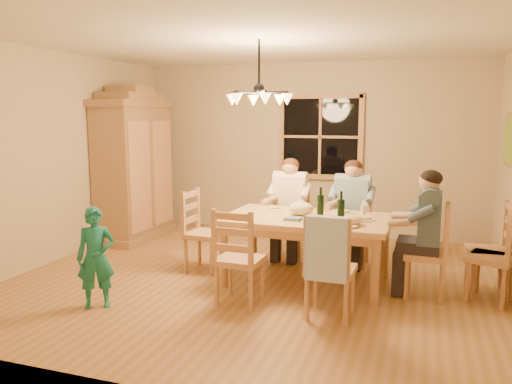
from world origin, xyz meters
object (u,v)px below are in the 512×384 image
(adult_slate_man, at_px, (428,218))
(chair_spare_back, at_px, (487,265))
(chair_end_left, at_px, (205,246))
(chair_far_right, at_px, (351,241))
(chair_near_right, at_px, (330,285))
(wine_bottle_a, at_px, (321,202))
(chair_end_right, at_px, (425,268))
(adult_woman, at_px, (290,196))
(chair_spare_front, at_px, (490,272))
(chair_far_left, at_px, (290,236))
(child, at_px, (96,258))
(dining_table, at_px, (307,225))
(chair_near_left, at_px, (240,274))
(wine_bottle_b, at_px, (341,207))
(chandelier, at_px, (259,97))
(armoire, at_px, (134,170))
(adult_plaid_man, at_px, (352,199))

(adult_slate_man, xyz_separation_m, chair_spare_back, (0.63, 0.33, -0.54))
(chair_end_left, bearing_deg, chair_far_right, 117.98)
(chair_near_right, xyz_separation_m, wine_bottle_a, (-0.29, 0.95, 0.62))
(chair_end_left, xyz_separation_m, chair_end_right, (2.54, -0.08, 0.00))
(adult_woman, distance_m, chair_spare_front, 2.54)
(wine_bottle_a, bearing_deg, adult_slate_man, -5.42)
(chair_far_left, bearing_deg, child, 60.79)
(dining_table, height_order, chair_near_left, chair_near_left)
(chair_near_left, bearing_deg, chair_spare_back, 27.29)
(wine_bottle_b, bearing_deg, chair_spare_front, 6.76)
(chair_near_right, relative_size, wine_bottle_a, 3.00)
(dining_table, distance_m, chair_near_left, 1.04)
(chandelier, xyz_separation_m, adult_woman, (0.12, 0.93, -1.24))
(chandelier, bearing_deg, chair_spare_front, 1.89)
(child, distance_m, chair_spare_back, 4.06)
(chair_far_right, relative_size, wine_bottle_a, 3.00)
(chair_near_right, bearing_deg, chandelier, 141.71)
(chair_end_left, distance_m, child, 1.53)
(chair_end_right, bearing_deg, dining_table, 90.00)
(chair_near_left, bearing_deg, wine_bottle_b, 40.14)
(chair_far_left, distance_m, chair_near_left, 1.73)
(chandelier, xyz_separation_m, wine_bottle_b, (0.95, -0.10, -1.15))
(chair_end_left, bearing_deg, chair_near_right, 63.43)
(chair_end_right, bearing_deg, chair_near_left, 116.57)
(dining_table, bearing_deg, chair_near_right, -63.96)
(chair_end_right, xyz_separation_m, adult_woman, (-1.70, 0.92, 0.54))
(child, bearing_deg, armoire, 85.05)
(wine_bottle_a, bearing_deg, child, -143.09)
(dining_table, height_order, chair_spare_back, chair_spare_back)
(chair_near_left, bearing_deg, armoire, 142.26)
(chair_near_left, height_order, chair_near_right, same)
(chandelier, xyz_separation_m, dining_table, (0.55, 0.05, -1.42))
(chair_end_left, height_order, chair_spare_front, same)
(chair_far_left, bearing_deg, chair_near_left, 90.00)
(armoire, height_order, dining_table, armoire)
(chair_end_left, distance_m, wine_bottle_b, 1.79)
(chair_far_right, relative_size, chair_near_right, 1.00)
(wine_bottle_b, bearing_deg, chair_far_right, 90.86)
(adult_woman, height_order, wine_bottle_b, adult_woman)
(chandelier, distance_m, chair_far_left, 2.01)
(adult_plaid_man, bearing_deg, chair_spare_front, 153.27)
(wine_bottle_b, xyz_separation_m, chair_spare_back, (1.50, 0.44, -0.62))
(chair_far_left, distance_m, adult_slate_man, 2.01)
(dining_table, height_order, wine_bottle_a, wine_bottle_a)
(chair_end_left, bearing_deg, wine_bottle_b, 85.28)
(adult_woman, distance_m, wine_bottle_b, 1.33)
(chandelier, xyz_separation_m, chair_near_right, (0.98, -0.83, -1.77))
(wine_bottle_a, bearing_deg, adult_woman, 124.81)
(armoire, xyz_separation_m, adult_plaid_man, (3.35, -0.35, -0.22))
(chair_end_left, bearing_deg, chair_far_left, 136.74)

